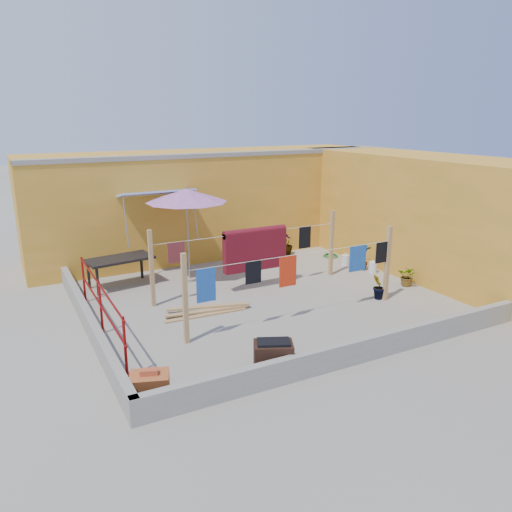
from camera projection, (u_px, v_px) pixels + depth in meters
name	position (u px, v px, depth m)	size (l,w,h in m)	color
ground	(265.00, 299.00, 11.99)	(80.00, 80.00, 0.00)	#9E998E
wall_back	(208.00, 202.00, 15.77)	(11.00, 3.27, 3.21)	orange
wall_right	(429.00, 214.00, 13.89)	(2.40, 9.00, 3.20)	orange
parapet_front	(362.00, 350.00, 8.88)	(8.30, 0.16, 0.44)	gray
parapet_left	(89.00, 322.00, 10.10)	(0.16, 7.30, 0.44)	gray
red_railing	(100.00, 300.00, 9.89)	(0.05, 4.20, 1.10)	maroon
clothesline_rig	(259.00, 253.00, 12.24)	(5.09, 2.35, 1.80)	tan
patio_umbrella	(187.00, 196.00, 12.73)	(2.12, 2.12, 2.52)	gray
outdoor_table	(120.00, 261.00, 12.68)	(1.74, 1.05, 0.77)	black
brick_stack	(150.00, 387.00, 7.67)	(0.70, 0.60, 0.52)	#AF5728
lumber_pile	(207.00, 311.00, 11.09)	(2.02, 0.66, 0.12)	tan
brazier	(273.00, 357.00, 8.47)	(0.78, 0.67, 0.59)	black
white_basin	(403.00, 336.00, 9.87)	(0.50, 0.50, 0.09)	silver
water_jug_a	(373.00, 267.00, 13.93)	(0.23, 0.23, 0.36)	silver
water_jug_b	(345.00, 260.00, 14.68)	(0.22, 0.22, 0.34)	silver
green_hose	(331.00, 256.00, 15.55)	(0.47, 0.47, 0.07)	#176A22
plant_back_a	(246.00, 247.00, 15.10)	(0.72, 0.63, 0.80)	#255D1A
plant_back_b	(286.00, 244.00, 15.71)	(0.40, 0.40, 0.71)	#255D1A
plant_right_a	(364.00, 257.00, 14.15)	(0.40, 0.27, 0.75)	#255D1A
plant_right_b	(379.00, 287.00, 11.87)	(0.35, 0.28, 0.64)	#255D1A
plant_right_c	(408.00, 276.00, 12.81)	(0.48, 0.41, 0.53)	#255D1A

